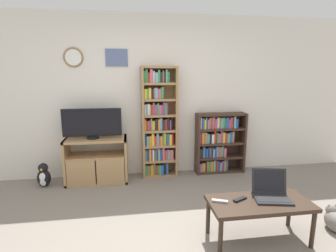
{
  "coord_description": "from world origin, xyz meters",
  "views": [
    {
      "loc": [
        -0.34,
        -2.14,
        1.7
      ],
      "look_at": [
        0.15,
        1.17,
        1.01
      ],
      "focal_mm": 28.0,
      "sensor_mm": 36.0,
      "label": 1
    }
  ],
  "objects": [
    {
      "name": "bookshelf_tall",
      "position": [
        0.11,
        2.0,
        0.87
      ],
      "size": [
        0.57,
        0.26,
        1.79
      ],
      "color": "#9E754C",
      "rests_on": "ground_plane"
    },
    {
      "name": "remote_far_from_laptop",
      "position": [
        0.52,
        0.16,
        0.44
      ],
      "size": [
        0.16,
        0.1,
        0.02
      ],
      "rotation": [
        0.0,
        0.0,
        1.17
      ],
      "color": "#99999E",
      "rests_on": "coffee_table"
    },
    {
      "name": "remote_near_laptop",
      "position": [
        0.74,
        0.17,
        0.44
      ],
      "size": [
        0.16,
        0.11,
        0.02
      ],
      "rotation": [
        0.0,
        0.0,
        2.02
      ],
      "color": "black",
      "rests_on": "coffee_table"
    },
    {
      "name": "cat",
      "position": [
        1.84,
        0.17,
        0.11
      ],
      "size": [
        0.23,
        0.5,
        0.27
      ],
      "rotation": [
        0.0,
        0.0,
        -0.22
      ],
      "color": "slate",
      "rests_on": "ground_plane"
    },
    {
      "name": "laptop",
      "position": [
        1.08,
        0.18,
        0.5
      ],
      "size": [
        0.41,
        0.37,
        0.28
      ],
      "rotation": [
        0.0,
        0.0,
        -0.2
      ],
      "color": "#232326",
      "rests_on": "coffee_table"
    },
    {
      "name": "coffee_table",
      "position": [
        0.93,
        0.11,
        0.38
      ],
      "size": [
        1.02,
        0.47,
        0.43
      ],
      "color": "#332319",
      "rests_on": "ground_plane"
    },
    {
      "name": "wall_back",
      "position": [
        -0.01,
        2.16,
        1.3
      ],
      "size": [
        7.11,
        0.09,
        2.6
      ],
      "color": "silver",
      "rests_on": "ground_plane"
    },
    {
      "name": "penguin_figurine",
      "position": [
        -1.65,
        1.8,
        0.17
      ],
      "size": [
        0.2,
        0.18,
        0.37
      ],
      "color": "black",
      "rests_on": "ground_plane"
    },
    {
      "name": "television",
      "position": [
        -0.91,
        1.87,
        0.94
      ],
      "size": [
        0.88,
        0.18,
        0.46
      ],
      "color": "black",
      "rests_on": "tv_stand"
    },
    {
      "name": "bookshelf_short",
      "position": [
        1.12,
        2.01,
        0.52
      ],
      "size": [
        0.84,
        0.24,
        1.03
      ],
      "color": "#3D281E",
      "rests_on": "ground_plane"
    },
    {
      "name": "tv_stand",
      "position": [
        -0.87,
        1.87,
        0.35
      ],
      "size": [
        0.94,
        0.43,
        0.7
      ],
      "color": "tan",
      "rests_on": "ground_plane"
    }
  ]
}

